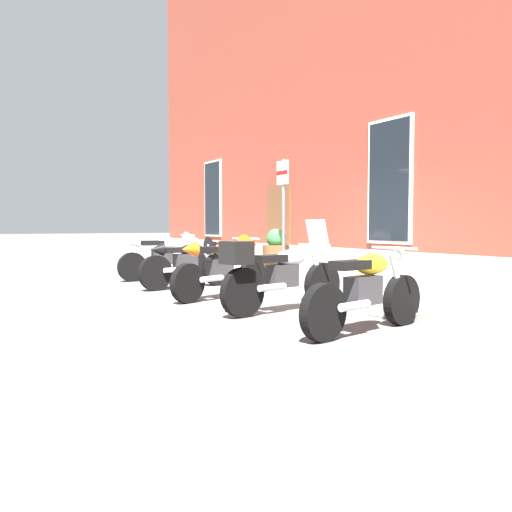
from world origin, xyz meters
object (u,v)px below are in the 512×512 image
motorcycle_black_sport (191,260)px  motorcycle_silver_touring (279,274)px  parking_sign (283,203)px  barrel_planter (276,256)px  motorcycle_orange_sport (226,264)px  motorcycle_yellow_naked (367,291)px  motorcycle_white_sport (168,254)px

motorcycle_black_sport → motorcycle_silver_touring: motorcycle_silver_touring is taller
parking_sign → barrel_planter: bearing=155.9°
motorcycle_black_sport → motorcycle_silver_touring: 3.32m
motorcycle_black_sport → barrel_planter: bearing=85.7°
motorcycle_orange_sport → motorcycle_silver_touring: 1.71m
motorcycle_yellow_naked → parking_sign: 4.40m
parking_sign → barrel_planter: parking_sign is taller
motorcycle_yellow_naked → parking_sign: (-3.99, 1.45, 1.16)m
motorcycle_orange_sport → barrel_planter: barrel_planter is taller
motorcycle_white_sport → motorcycle_black_sport: 1.77m
motorcycle_white_sport → parking_sign: bearing=24.7°
motorcycle_white_sport → motorcycle_orange_sport: 3.38m
motorcycle_yellow_naked → barrel_planter: size_ratio=2.00×
motorcycle_black_sport → motorcycle_yellow_naked: size_ratio=1.00×
motorcycle_white_sport → motorcycle_black_sport: size_ratio=1.06×
motorcycle_yellow_naked → barrel_planter: barrel_planter is taller
barrel_planter → motorcycle_orange_sport: bearing=-52.5°
motorcycle_silver_touring → motorcycle_yellow_naked: (1.68, 0.11, -0.06)m
motorcycle_white_sport → barrel_planter: barrel_planter is taller
motorcycle_black_sport → barrel_planter: (0.14, 1.86, 0.03)m
motorcycle_orange_sport → barrel_planter: bearing=127.5°
motorcycle_black_sport → parking_sign: (1.01, 1.47, 1.10)m
motorcycle_white_sport → motorcycle_yellow_naked: (6.76, -0.18, -0.10)m
motorcycle_white_sport → motorcycle_yellow_naked: motorcycle_white_sport is taller
motorcycle_orange_sport → parking_sign: 1.95m
motorcycle_silver_touring → parking_sign: bearing=145.9°
motorcycle_orange_sport → parking_sign: (-0.60, 1.52, 1.06)m
motorcycle_orange_sport → motorcycle_silver_touring: motorcycle_silver_touring is taller
motorcycle_orange_sport → barrel_planter: size_ratio=2.05×
parking_sign → motorcycle_black_sport: bearing=-124.6°
motorcycle_white_sport → motorcycle_orange_sport: size_ratio=1.04×
motorcycle_silver_touring → motorcycle_black_sport: bearing=178.4°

